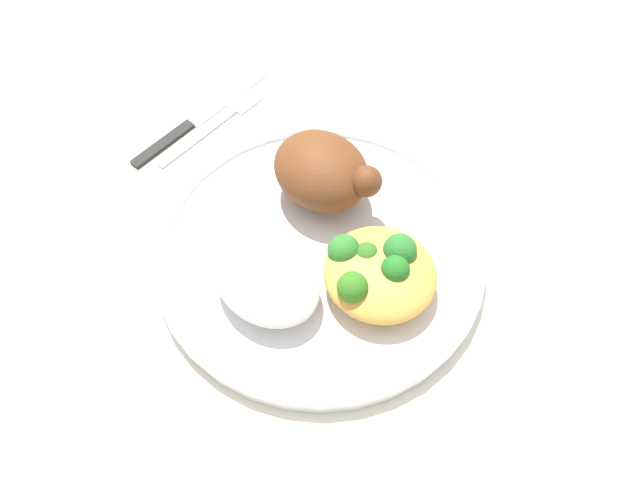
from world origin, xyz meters
The scene contains 7 objects.
ground_plane centered at (0.00, 0.00, 0.00)m, with size 2.00×2.00×0.00m, color silver.
plate centered at (0.00, 0.00, 0.01)m, with size 0.30×0.30×0.02m.
roasted_chicken centered at (-0.04, 0.05, 0.05)m, with size 0.10×0.08×0.06m.
rice_pile centered at (0.00, -0.06, 0.04)m, with size 0.10×0.08×0.03m, color white.
mac_cheese_with_broccoli centered at (0.06, 0.01, 0.04)m, with size 0.10×0.10×0.04m.
fork centered at (-0.20, 0.04, 0.00)m, with size 0.02×0.14×0.01m.
knife centered at (-0.22, 0.02, 0.00)m, with size 0.03×0.19×0.01m.
Camera 1 is at (0.24, -0.24, 0.52)m, focal length 36.94 mm.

